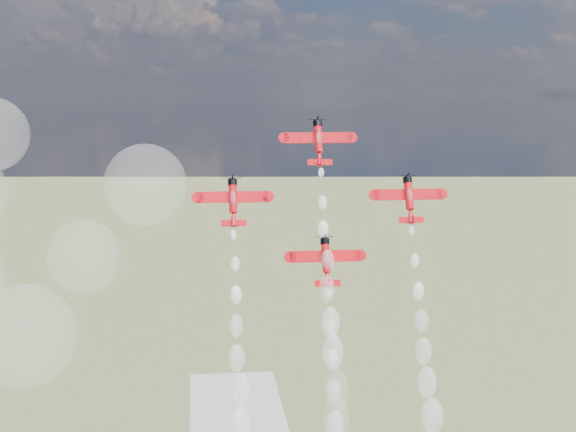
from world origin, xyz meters
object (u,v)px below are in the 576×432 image
(plane_right, at_px, (409,198))
(plane_slot, at_px, (326,261))
(plane_left, at_px, (233,201))
(plane_lead, at_px, (319,141))

(plane_right, xyz_separation_m, plane_slot, (-15.54, -4.53, -9.90))
(plane_left, xyz_separation_m, plane_slot, (15.54, -4.53, -9.90))
(plane_lead, height_order, plane_slot, plane_lead)
(plane_left, relative_size, plane_slot, 1.00)
(plane_lead, relative_size, plane_right, 1.00)
(plane_lead, bearing_deg, plane_slot, -90.00)
(plane_right, bearing_deg, plane_slot, -163.77)
(plane_lead, xyz_separation_m, plane_slot, (0.00, -9.05, -19.79))
(plane_lead, distance_m, plane_left, 18.97)
(plane_left, bearing_deg, plane_slot, -16.23)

